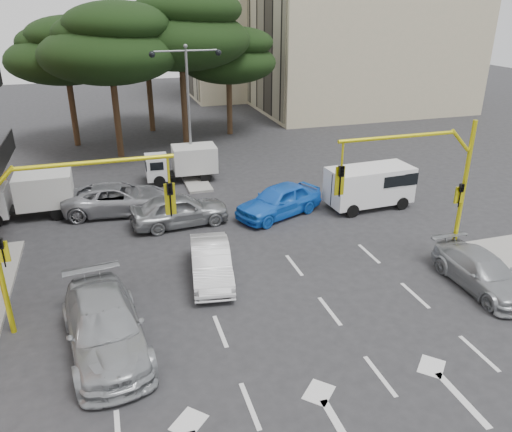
# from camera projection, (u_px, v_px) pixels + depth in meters

# --- Properties ---
(ground) EXTENTS (120.00, 120.00, 0.00)m
(ground) POSITION_uv_depth(u_px,v_px,m) (277.00, 321.00, 17.22)
(ground) COLOR #28282B
(ground) RESTS_ON ground
(median_strip) EXTENTS (1.40, 6.00, 0.15)m
(median_strip) POSITION_uv_depth(u_px,v_px,m) (192.00, 176.00, 31.22)
(median_strip) COLOR gray
(median_strip) RESTS_ON ground
(apartment_beige_near) EXTENTS (20.20, 12.15, 18.70)m
(apartment_beige_near) POSITION_uv_depth(u_px,v_px,m) (366.00, 10.00, 46.95)
(apartment_beige_near) COLOR beige
(apartment_beige_near) RESTS_ON ground
(apartment_beige_far) EXTENTS (16.20, 12.15, 16.70)m
(apartment_beige_far) POSITION_uv_depth(u_px,v_px,m) (257.00, 18.00, 55.98)
(apartment_beige_far) COLOR beige
(apartment_beige_far) RESTS_ON ground
(pine_left_near) EXTENTS (9.15, 9.15, 10.23)m
(pine_left_near) POSITION_uv_depth(u_px,v_px,m) (110.00, 43.00, 32.39)
(pine_left_near) COLOR #382616
(pine_left_near) RESTS_ON ground
(pine_center) EXTENTS (9.98, 9.98, 11.16)m
(pine_center) POSITION_uv_depth(u_px,v_px,m) (181.00, 29.00, 35.22)
(pine_center) COLOR #382616
(pine_center) RESTS_ON ground
(pine_left_far) EXTENTS (8.32, 8.32, 9.30)m
(pine_left_far) POSITION_uv_depth(u_px,v_px,m) (65.00, 50.00, 35.36)
(pine_left_far) COLOR #382616
(pine_left_far) RESTS_ON ground
(pine_right) EXTENTS (7.49, 7.49, 8.37)m
(pine_right) POSITION_uv_depth(u_px,v_px,m) (229.00, 55.00, 38.88)
(pine_right) COLOR #382616
(pine_right) RESTS_ON ground
(pine_back) EXTENTS (9.15, 9.15, 10.23)m
(pine_back) POSITION_uv_depth(u_px,v_px,m) (146.00, 36.00, 39.34)
(pine_back) COLOR #382616
(pine_back) RESTS_ON ground
(signal_mast_right) EXTENTS (5.79, 0.37, 6.00)m
(signal_mast_right) POSITION_uv_depth(u_px,v_px,m) (427.00, 177.00, 19.26)
(signal_mast_right) COLOR #D3C812
(signal_mast_right) RESTS_ON ground
(signal_mast_left) EXTENTS (5.79, 0.37, 6.00)m
(signal_mast_left) POSITION_uv_depth(u_px,v_px,m) (52.00, 219.00, 15.59)
(signal_mast_left) COLOR #D3C812
(signal_mast_left) RESTS_ON ground
(street_lamp_center) EXTENTS (4.16, 0.36, 7.77)m
(street_lamp_center) POSITION_uv_depth(u_px,v_px,m) (188.00, 89.00, 29.10)
(street_lamp_center) COLOR slate
(street_lamp_center) RESTS_ON median_strip
(car_white_hatch) EXTENTS (2.10, 4.47, 1.42)m
(car_white_hatch) POSITION_uv_depth(u_px,v_px,m) (211.00, 262.00, 19.60)
(car_white_hatch) COLOR silver
(car_white_hatch) RESTS_ON ground
(car_blue_compact) EXTENTS (5.16, 3.65, 1.63)m
(car_blue_compact) POSITION_uv_depth(u_px,v_px,m) (279.00, 200.00, 25.38)
(car_blue_compact) COLOR blue
(car_blue_compact) RESTS_ON ground
(car_silver_wagon) EXTENTS (2.96, 5.89, 1.64)m
(car_silver_wagon) POSITION_uv_depth(u_px,v_px,m) (105.00, 327.00, 15.55)
(car_silver_wagon) COLOR #9CA0A4
(car_silver_wagon) RESTS_ON ground
(car_silver_cross_a) EXTENTS (5.76, 3.17, 1.53)m
(car_silver_cross_a) POSITION_uv_depth(u_px,v_px,m) (118.00, 199.00, 25.74)
(car_silver_cross_a) COLOR #9E9FA5
(car_silver_cross_a) RESTS_ON ground
(car_silver_cross_b) EXTENTS (4.87, 2.27, 1.61)m
(car_silver_cross_b) POSITION_uv_depth(u_px,v_px,m) (180.00, 210.00, 24.29)
(car_silver_cross_b) COLOR gray
(car_silver_cross_b) RESTS_ON ground
(car_silver_parked) EXTENTS (1.90, 4.59, 1.33)m
(car_silver_parked) POSITION_uv_depth(u_px,v_px,m) (482.00, 272.00, 18.99)
(car_silver_parked) COLOR #999CA1
(car_silver_parked) RESTS_ON ground
(van_white) EXTENTS (4.56, 2.24, 2.23)m
(van_white) POSITION_uv_depth(u_px,v_px,m) (369.00, 187.00, 26.32)
(van_white) COLOR white
(van_white) RESTS_ON ground
(box_truck_a) EXTENTS (4.56, 1.95, 2.24)m
(box_truck_a) POSITION_uv_depth(u_px,v_px,m) (28.00, 196.00, 25.05)
(box_truck_a) COLOR white
(box_truck_a) RESTS_ON ground
(box_truck_b) EXTENTS (4.38, 1.97, 2.12)m
(box_truck_b) POSITION_uv_depth(u_px,v_px,m) (182.00, 164.00, 30.21)
(box_truck_b) COLOR white
(box_truck_b) RESTS_ON ground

